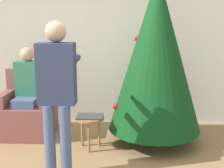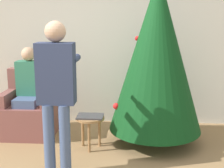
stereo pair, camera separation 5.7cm
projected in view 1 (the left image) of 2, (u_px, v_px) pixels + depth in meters
name	position (u px, v px, depth m)	size (l,w,h in m)	color
wall_back	(87.00, 40.00, 4.97)	(8.00, 0.06, 2.70)	beige
christmas_tree	(156.00, 54.00, 4.11)	(1.25, 1.25, 2.27)	brown
armchair	(29.00, 112.00, 4.56)	(0.73, 0.63, 0.96)	brown
person_seated	(27.00, 88.00, 4.46)	(0.36, 0.46, 1.29)	#475B84
person_standing	(57.00, 86.00, 3.27)	(0.41, 0.57, 1.68)	#475B84
side_stool	(90.00, 122.00, 4.08)	(0.37, 0.37, 0.43)	#A37547
laptop	(90.00, 116.00, 4.06)	(0.34, 0.25, 0.02)	#38383D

